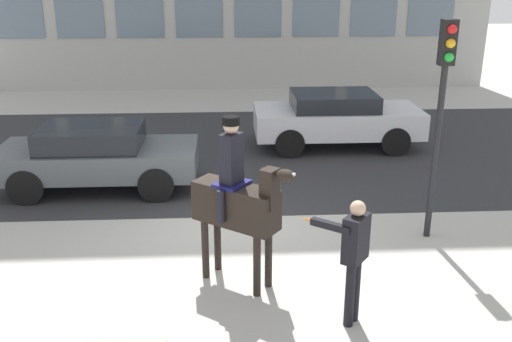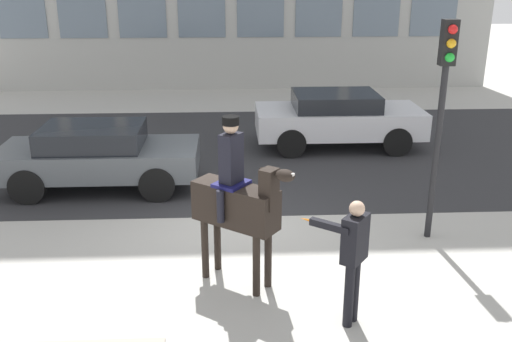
{
  "view_description": "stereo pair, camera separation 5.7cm",
  "coord_description": "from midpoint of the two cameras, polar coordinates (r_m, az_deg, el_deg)",
  "views": [
    {
      "loc": [
        -0.2,
        -9.5,
        4.49
      ],
      "look_at": [
        0.27,
        -1.13,
        1.51
      ],
      "focal_mm": 40.0,
      "sensor_mm": 36.0,
      "label": 1
    },
    {
      "loc": [
        -0.14,
        -9.51,
        4.49
      ],
      "look_at": [
        0.27,
        -1.13,
        1.51
      ],
      "focal_mm": 40.0,
      "sensor_mm": 36.0,
      "label": 2
    }
  ],
  "objects": [
    {
      "name": "ground_plane",
      "position": [
        10.51,
        -1.96,
        -5.72
      ],
      "size": [
        80.0,
        80.0,
        0.0
      ],
      "primitive_type": "plane",
      "color": "#B2AFA8"
    },
    {
      "name": "road_surface",
      "position": [
        14.94,
        -2.38,
        2.09
      ],
      "size": [
        20.27,
        8.5,
        0.01
      ],
      "color": "#2D2D30",
      "rests_on": "ground_plane"
    },
    {
      "name": "mounted_horse_lead",
      "position": [
        8.23,
        -2.06,
        -2.97
      ],
      "size": [
        1.49,
        1.23,
        2.57
      ],
      "rotation": [
        0.0,
        0.0,
        -0.64
      ],
      "color": "black",
      "rests_on": "ground_plane"
    },
    {
      "name": "pedestrian_bystander",
      "position": [
        7.5,
        9.53,
        -8.06
      ],
      "size": [
        0.9,
        0.53,
        1.77
      ],
      "rotation": [
        0.0,
        0.0,
        2.49
      ],
      "color": "black",
      "rests_on": "ground_plane"
    },
    {
      "name": "street_car_near_lane",
      "position": [
        12.57,
        -15.77,
        1.53
      ],
      "size": [
        4.18,
        1.82,
        1.39
      ],
      "color": "#51565B",
      "rests_on": "ground_plane"
    },
    {
      "name": "street_car_far_lane",
      "position": [
        15.22,
        7.92,
        5.32
      ],
      "size": [
        4.33,
        1.97,
        1.45
      ],
      "color": "silver",
      "rests_on": "ground_plane"
    },
    {
      "name": "traffic_light",
      "position": [
        9.85,
        17.96,
        7.15
      ],
      "size": [
        0.24,
        0.29,
        3.75
      ],
      "color": "black",
      "rests_on": "ground_plane"
    }
  ]
}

